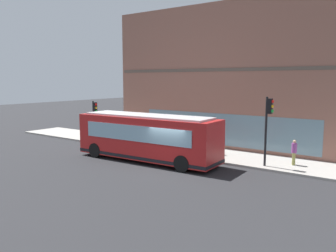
# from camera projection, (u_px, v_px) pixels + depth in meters

# --- Properties ---
(ground) EXTENTS (120.00, 120.00, 0.00)m
(ground) POSITION_uv_depth(u_px,v_px,m) (172.00, 168.00, 21.00)
(ground) COLOR #262628
(sidewalk_curb) EXTENTS (3.97, 40.00, 0.15)m
(sidewalk_curb) POSITION_uv_depth(u_px,v_px,m) (209.00, 154.00, 24.67)
(sidewalk_curb) COLOR #9E9991
(sidewalk_curb) RESTS_ON ground
(building_corner) EXTENTS (8.54, 20.33, 11.04)m
(building_corner) POSITION_uv_depth(u_px,v_px,m) (247.00, 78.00, 28.95)
(building_corner) COLOR #8C5B4C
(building_corner) RESTS_ON ground
(city_bus_nearside) EXTENTS (2.97, 10.14, 3.07)m
(city_bus_nearside) POSITION_uv_depth(u_px,v_px,m) (147.00, 138.00, 22.72)
(city_bus_nearside) COLOR red
(city_bus_nearside) RESTS_ON ground
(traffic_light_near_corner) EXTENTS (0.32, 0.49, 4.19)m
(traffic_light_near_corner) POSITION_uv_depth(u_px,v_px,m) (268.00, 118.00, 20.50)
(traffic_light_near_corner) COLOR black
(traffic_light_near_corner) RESTS_ON sidewalk_curb
(traffic_light_down_block) EXTENTS (0.32, 0.49, 3.41)m
(traffic_light_down_block) POSITION_uv_depth(u_px,v_px,m) (95.00, 113.00, 28.94)
(traffic_light_down_block) COLOR black
(traffic_light_down_block) RESTS_ON sidewalk_curb
(fire_hydrant) EXTENTS (0.35, 0.35, 0.74)m
(fire_hydrant) POSITION_uv_depth(u_px,v_px,m) (221.00, 150.00, 23.92)
(fire_hydrant) COLOR red
(fire_hydrant) RESTS_ON sidewalk_curb
(pedestrian_by_light_pole) EXTENTS (0.32, 0.32, 1.57)m
(pedestrian_by_light_pole) POSITION_uv_depth(u_px,v_px,m) (152.00, 132.00, 28.71)
(pedestrian_by_light_pole) COLOR silver
(pedestrian_by_light_pole) RESTS_ON sidewalk_curb
(pedestrian_near_hydrant) EXTENTS (0.32, 0.32, 1.56)m
(pedestrian_near_hydrant) POSITION_uv_depth(u_px,v_px,m) (294.00, 151.00, 21.06)
(pedestrian_near_hydrant) COLOR #99994C
(pedestrian_near_hydrant) RESTS_ON sidewalk_curb
(newspaper_vending_box) EXTENTS (0.44, 0.42, 0.90)m
(newspaper_vending_box) POSITION_uv_depth(u_px,v_px,m) (201.00, 145.00, 25.35)
(newspaper_vending_box) COLOR #263F99
(newspaper_vending_box) RESTS_ON sidewalk_curb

